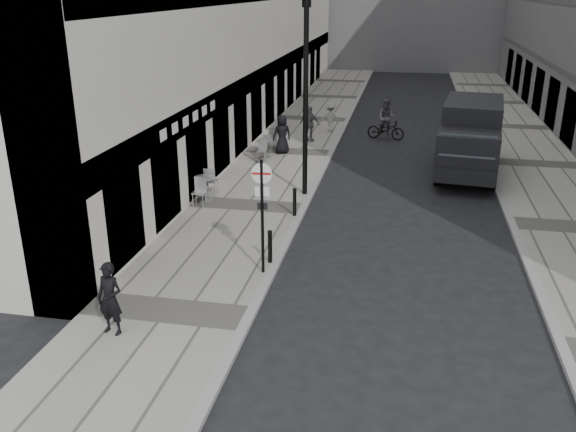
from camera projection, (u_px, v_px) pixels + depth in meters
name	position (u px, v px, depth m)	size (l,w,h in m)	color
ground	(213.00, 393.00, 11.85)	(120.00, 120.00, 0.00)	black
sidewalk	(288.00, 152.00, 28.70)	(4.00, 60.00, 0.12)	gray
far_sidewalk	(534.00, 165.00, 26.73)	(4.00, 60.00, 0.12)	gray
walking_man	(110.00, 299.00, 13.40)	(0.62, 0.41, 1.69)	black
sign_post	(262.00, 202.00, 15.86)	(0.54, 0.12, 3.16)	black
lamppost	(306.00, 89.00, 21.43)	(0.32, 0.32, 7.01)	black
bollard_near	(270.00, 247.00, 17.01)	(0.12, 0.12, 0.91)	black
bollard_far	(295.00, 203.00, 20.48)	(0.12, 0.12, 0.91)	black
panel_van	(471.00, 134.00, 25.22)	(3.04, 6.45, 2.93)	black
cyclist	(386.00, 124.00, 31.11)	(2.00, 1.03, 2.06)	black
pedestrian_a	(310.00, 124.00, 30.13)	(1.04, 0.43, 1.78)	slate
pedestrian_b	(330.00, 117.00, 32.25)	(0.99, 0.57, 1.53)	#9E9C92
pedestrian_c	(282.00, 134.00, 28.00)	(0.88, 0.57, 1.79)	black
cafe_table_near	(205.00, 186.00, 21.94)	(0.80, 1.80, 1.03)	silver
cafe_table_mid	(265.00, 147.00, 27.41)	(0.73, 1.65, 0.94)	#AEAEB0
cafe_table_far	(275.00, 136.00, 29.35)	(0.78, 1.75, 1.00)	#A5A6A8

